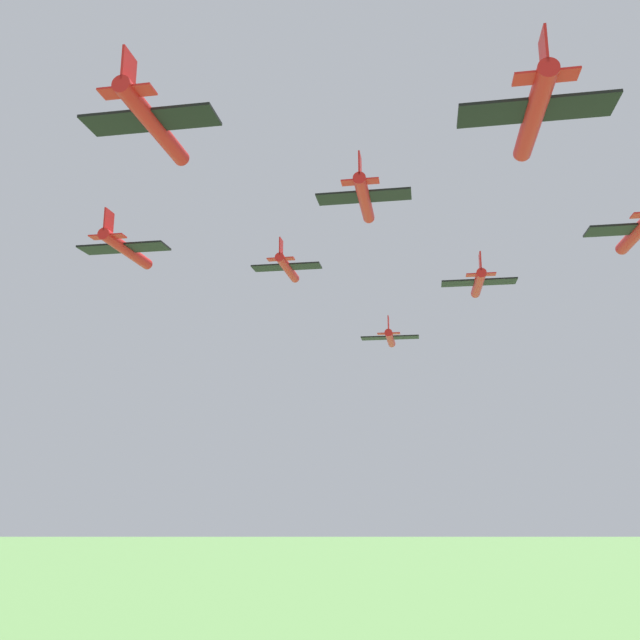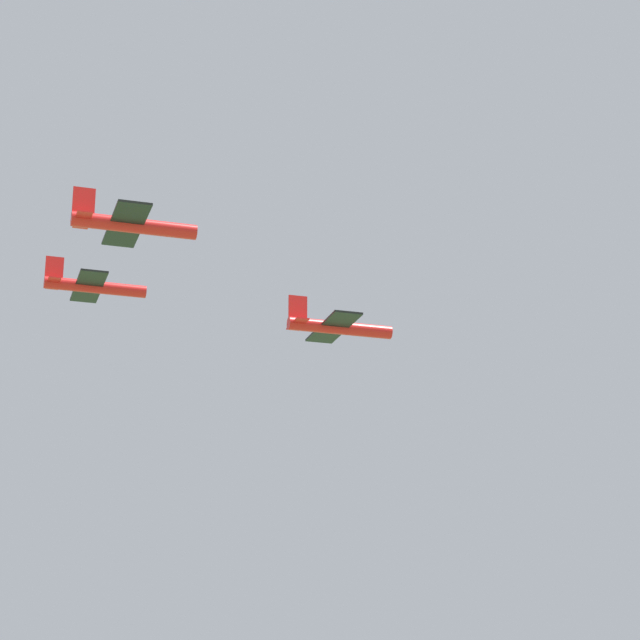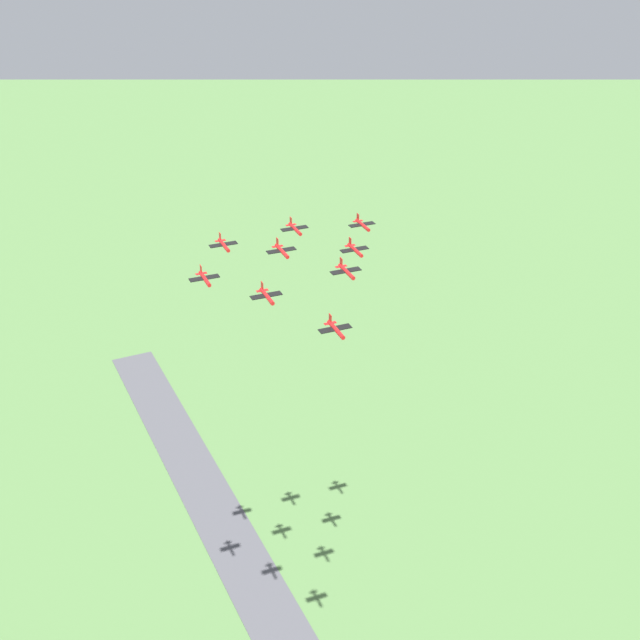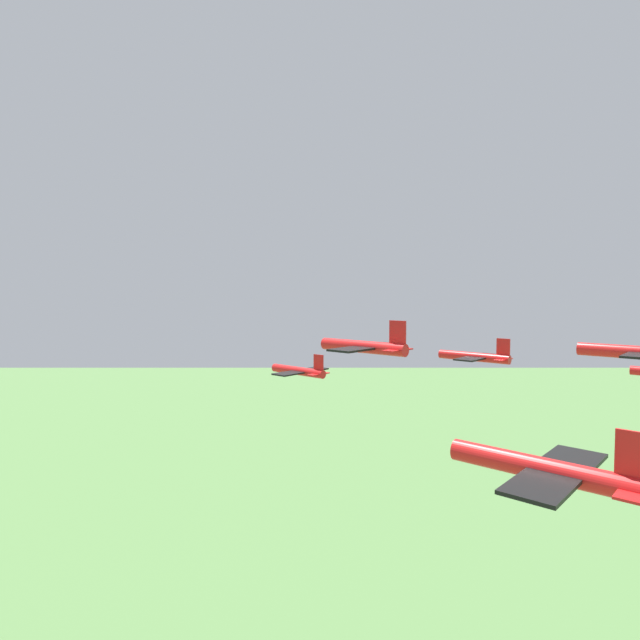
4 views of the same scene
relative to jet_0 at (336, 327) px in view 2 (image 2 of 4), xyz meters
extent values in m
cylinder|color=red|center=(-0.30, -0.14, -0.04)|extent=(8.03, 4.35, 1.02)
cube|color=black|center=(0.20, 0.09, -0.04)|extent=(5.22, 8.02, 0.17)
cube|color=red|center=(2.82, 1.27, 1.23)|extent=(1.41, 0.73, 2.04)
cube|color=red|center=(2.82, 1.27, -0.04)|extent=(2.15, 3.12, 0.11)
cylinder|color=red|center=(20.25, -2.40, 5.03)|extent=(8.03, 4.35, 1.02)
cube|color=black|center=(20.75, -2.17, 5.03)|extent=(5.22, 8.02, 0.17)
cube|color=red|center=(23.38, -0.99, 6.30)|extent=(1.41, 0.73, 2.04)
cube|color=red|center=(23.38, -0.99, 5.03)|extent=(2.15, 3.12, 0.11)
cylinder|color=red|center=(11.65, 16.73, 2.23)|extent=(8.03, 4.35, 1.02)
cube|color=black|center=(12.16, 16.96, 2.23)|extent=(5.22, 8.02, 0.17)
cube|color=red|center=(14.78, 18.13, 3.50)|extent=(1.41, 0.73, 2.04)
cube|color=red|center=(14.78, 18.13, 2.23)|extent=(2.15, 3.12, 0.11)
camera|label=1|loc=(74.65, 38.33, -16.13)|focal=35.00mm
camera|label=2|loc=(-9.99, 91.52, -29.59)|focal=70.00mm
camera|label=3|loc=(-179.22, -2.09, 99.20)|focal=50.00mm
camera|label=4|loc=(56.37, -22.17, 9.38)|focal=28.00mm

